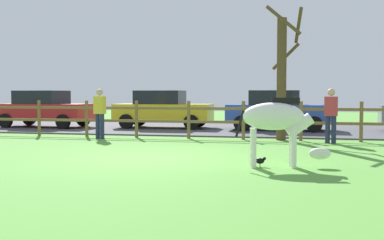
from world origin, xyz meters
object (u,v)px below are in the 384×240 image
at_px(parked_car_blue, 278,110).
at_px(parked_car_red, 44,109).
at_px(zebra, 277,122).
at_px(parked_car_yellow, 163,109).
at_px(visitor_right_of_tree, 331,113).
at_px(bare_tree, 282,74).
at_px(crow_on_grass, 261,161).
at_px(visitor_left_of_tree, 100,111).

distance_m(parked_car_blue, parked_car_red, 9.85).
xyz_separation_m(zebra, parked_car_yellow, (-5.16, 9.77, -0.08)).
xyz_separation_m(parked_car_blue, visitor_right_of_tree, (1.75, -4.36, 0.06)).
height_order(parked_car_red, parked_car_yellow, same).
height_order(bare_tree, crow_on_grass, bare_tree).
relative_size(crow_on_grass, visitor_left_of_tree, 0.13).
relative_size(parked_car_blue, visitor_left_of_tree, 2.46).
bearing_deg(crow_on_grass, parked_car_blue, 90.44).
relative_size(parked_car_blue, visitor_right_of_tree, 2.46).
bearing_deg(parked_car_yellow, visitor_right_of_tree, -35.39).
height_order(parked_car_blue, visitor_left_of_tree, visitor_left_of_tree).
relative_size(parked_car_blue, parked_car_red, 0.99).
bearing_deg(parked_car_blue, visitor_left_of_tree, -141.55).
bearing_deg(parked_car_yellow, zebra, -62.16).
bearing_deg(visitor_right_of_tree, bare_tree, 153.40).
distance_m(parked_car_yellow, visitor_left_of_tree, 4.76).
xyz_separation_m(bare_tree, visitor_left_of_tree, (-5.87, -0.80, -1.19)).
height_order(parked_car_red, visitor_left_of_tree, visitor_left_of_tree).
distance_m(crow_on_grass, visitor_right_of_tree, 5.49).
bearing_deg(parked_car_yellow, crow_on_grass, -63.76).
xyz_separation_m(zebra, parked_car_blue, (-0.40, 9.51, -0.08)).
distance_m(parked_car_red, visitor_left_of_tree, 5.89).
relative_size(crow_on_grass, parked_car_blue, 0.05).
bearing_deg(visitor_left_of_tree, parked_car_blue, 38.45).
relative_size(bare_tree, visitor_left_of_tree, 2.56).
height_order(parked_car_yellow, visitor_left_of_tree, visitor_left_of_tree).
bearing_deg(visitor_right_of_tree, visitor_left_of_tree, -179.46).
xyz_separation_m(bare_tree, parked_car_red, (-10.13, 3.26, -1.25)).
distance_m(parked_car_red, parked_car_yellow, 5.13).
xyz_separation_m(crow_on_grass, parked_car_yellow, (-4.83, 9.79, 0.72)).
distance_m(parked_car_blue, parked_car_yellow, 4.76).
distance_m(bare_tree, visitor_left_of_tree, 6.04).
bearing_deg(bare_tree, parked_car_blue, 94.54).
xyz_separation_m(bare_tree, parked_car_yellow, (-5.04, 3.89, -1.25)).
relative_size(visitor_left_of_tree, visitor_right_of_tree, 1.00).
bearing_deg(bare_tree, zebra, -88.88).
xyz_separation_m(parked_car_red, visitor_left_of_tree, (4.26, -4.06, 0.06)).
bearing_deg(parked_car_red, crow_on_grass, -42.73).
distance_m(parked_car_blue, visitor_right_of_tree, 4.70).
bearing_deg(zebra, visitor_left_of_tree, 139.69).
bearing_deg(zebra, parked_car_red, 138.28).
bearing_deg(parked_car_blue, parked_car_red, -177.84).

